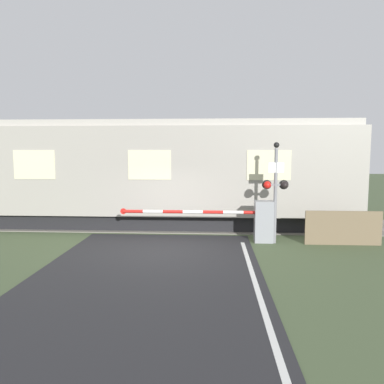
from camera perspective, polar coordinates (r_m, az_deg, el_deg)
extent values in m
plane|color=#475638|center=(11.54, -4.72, -8.80)|extent=(80.00, 80.00, 0.00)
cube|color=slate|center=(15.27, -2.70, -5.01)|extent=(36.00, 3.20, 0.03)
cube|color=#595451|center=(14.56, -3.00, -5.31)|extent=(36.00, 0.08, 0.10)
cube|color=#595451|center=(15.96, -2.43, -4.28)|extent=(36.00, 0.08, 0.10)
cube|color=black|center=(15.31, -5.41, -3.92)|extent=(14.23, 2.62, 0.60)
cube|color=#9E998E|center=(15.09, -5.49, 3.40)|extent=(15.47, 3.08, 3.31)
cube|color=#ADA89E|center=(15.11, -5.56, 10.13)|extent=(15.16, 2.84, 0.24)
cube|color=beige|center=(13.50, 11.64, 4.02)|extent=(1.55, 0.02, 1.06)
cube|color=beige|center=(13.55, -6.50, 4.12)|extent=(1.55, 0.02, 1.06)
cube|color=beige|center=(14.88, -22.90, 3.85)|extent=(1.55, 0.02, 1.06)
cube|color=gray|center=(12.57, 10.87, -4.45)|extent=(0.60, 0.44, 1.37)
cylinder|color=gray|center=(12.51, 10.90, -3.10)|extent=(0.16, 0.16, 0.18)
cylinder|color=red|center=(12.47, 9.37, -3.10)|extent=(0.67, 0.11, 0.11)
cylinder|color=white|center=(12.42, 6.30, -3.09)|extent=(0.67, 0.11, 0.11)
cylinder|color=red|center=(12.40, 3.22, -3.08)|extent=(0.67, 0.11, 0.11)
cylinder|color=white|center=(12.42, 0.13, -3.05)|extent=(0.67, 0.11, 0.11)
cylinder|color=red|center=(12.48, -2.94, -3.02)|extent=(0.67, 0.11, 0.11)
cylinder|color=white|center=(12.57, -5.97, -2.98)|extent=(0.67, 0.11, 0.11)
cylinder|color=red|center=(12.69, -8.96, -2.93)|extent=(0.67, 0.11, 0.11)
cylinder|color=red|center=(12.77, -10.42, -2.91)|extent=(0.20, 0.02, 0.20)
cylinder|color=gray|center=(12.38, 12.58, -0.63)|extent=(0.11, 0.11, 3.09)
cube|color=gray|center=(12.35, 12.62, 1.08)|extent=(0.66, 0.07, 0.07)
sphere|color=red|center=(12.26, 11.40, 1.07)|extent=(0.24, 0.24, 0.24)
sphere|color=black|center=(12.35, 13.90, 1.05)|extent=(0.24, 0.24, 0.24)
cylinder|color=black|center=(12.37, 11.33, 1.12)|extent=(0.30, 0.06, 0.30)
cylinder|color=black|center=(12.45, 13.81, 1.10)|extent=(0.30, 0.06, 0.30)
cube|color=white|center=(12.27, 12.71, 3.65)|extent=(0.49, 0.02, 0.32)
sphere|color=black|center=(12.30, 12.76, 7.00)|extent=(0.18, 0.18, 0.18)
cube|color=#726047|center=(12.93, 22.05, -5.11)|extent=(2.41, 0.06, 1.10)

